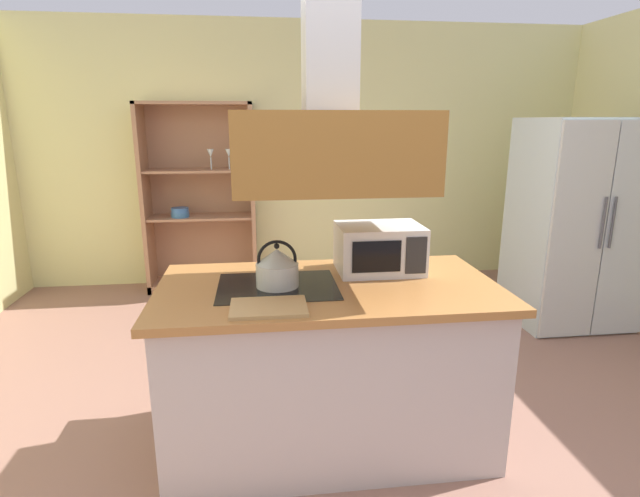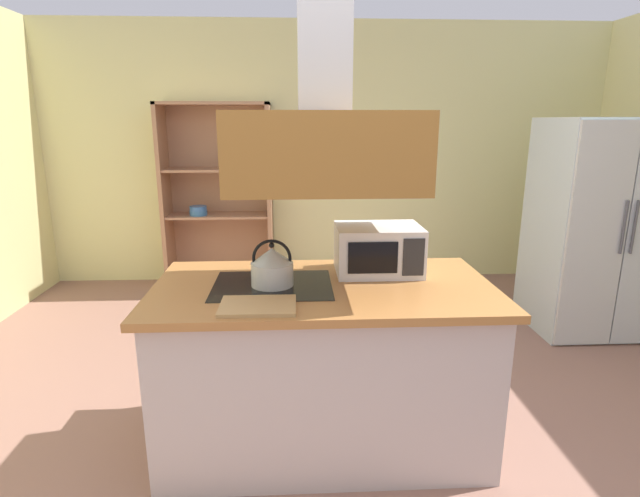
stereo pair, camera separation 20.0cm
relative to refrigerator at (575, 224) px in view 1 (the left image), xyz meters
name	(u,v)px [view 1 (the left image)]	position (x,y,z in m)	size (l,w,h in m)	color
ground_plane	(365,437)	(-2.10, -1.43, -0.87)	(7.80, 7.80, 0.00)	#8A6153
wall_back	(308,155)	(-2.10, 1.57, 0.48)	(6.00, 0.12, 2.70)	beige
kitchen_island	(328,364)	(-2.31, -1.41, -0.42)	(1.74, 0.93, 0.90)	#B5A8A6
range_hood	(329,123)	(-2.31, -1.41, 0.83)	(0.90, 0.70, 1.31)	#936128
refrigerator	(575,224)	(0.00, 0.00, 0.00)	(0.90, 0.77, 1.74)	#B1C3C8
dish_cabinet	(201,208)	(-3.24, 1.35, -0.03)	(1.11, 0.40, 1.89)	#A57555
kettle	(277,267)	(-2.57, -1.41, 0.13)	(0.21, 0.21, 0.24)	beige
cutting_board	(269,307)	(-2.62, -1.72, 0.04)	(0.34, 0.24, 0.02)	tan
microwave	(379,248)	(-1.99, -1.21, 0.16)	(0.46, 0.35, 0.26)	silver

